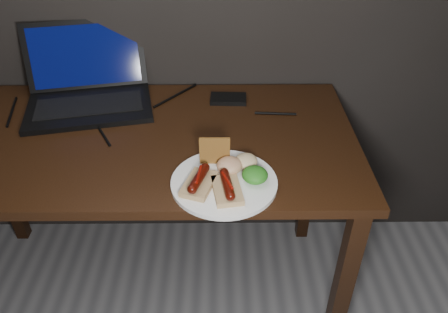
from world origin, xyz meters
The scene contains 11 objects.
desk centered at (0.00, 1.38, 0.66)m, with size 1.40×0.70×0.75m.
laptop centered at (-0.19, 1.60, 0.80)m, with size 0.48×0.42×0.25m.
hard_drive centered at (0.30, 1.60, 0.76)m, with size 0.13×0.08×0.02m, color black.
desk_cables centered at (-0.02, 1.52, 0.75)m, with size 0.99×0.41×0.01m.
plate centered at (0.28, 1.14, 0.76)m, with size 0.29×0.29×0.01m, color white.
bread_sausage_left centered at (0.22, 1.11, 0.78)m, with size 0.10×0.13×0.04m.
bread_sausage_center centered at (0.29, 1.09, 0.78)m, with size 0.09×0.12×0.04m.
crispbread centered at (0.26, 1.22, 0.80)m, with size 0.09×0.01×0.09m, color #A8712E.
salad_greens centered at (0.37, 1.14, 0.78)m, with size 0.07×0.07×0.04m, color #1D5911.
salsa_mound centered at (0.30, 1.18, 0.78)m, with size 0.07×0.07×0.04m, color maroon.
coleslaw_mound centered at (0.35, 1.20, 0.78)m, with size 0.06×0.06×0.04m, color beige.
Camera 1 is at (0.28, 0.23, 1.50)m, focal length 35.00 mm.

